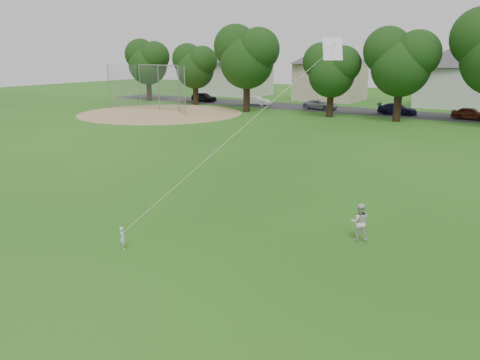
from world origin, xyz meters
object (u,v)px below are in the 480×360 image
Objects in this scene: kite at (230,139)px; baseball_backstop at (155,88)px; toddler at (123,238)px; older_boy at (359,222)px.

baseball_backstop is (-28.83, 27.43, -1.04)m from kite.
toddler is 8.26m from older_boy.
older_boy is at bearing -37.56° from baseball_backstop.
older_boy reaches higher than toddler.
kite is (-4.07, -2.13, 2.91)m from older_boy.
kite is (2.39, 3.00, 3.19)m from toddler.
baseball_backstop is at bearing 136.42° from kite.
toddler is at bearing -128.62° from kite.
toddler is 0.08× the size of kite.
older_boy is 5.44m from kite.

